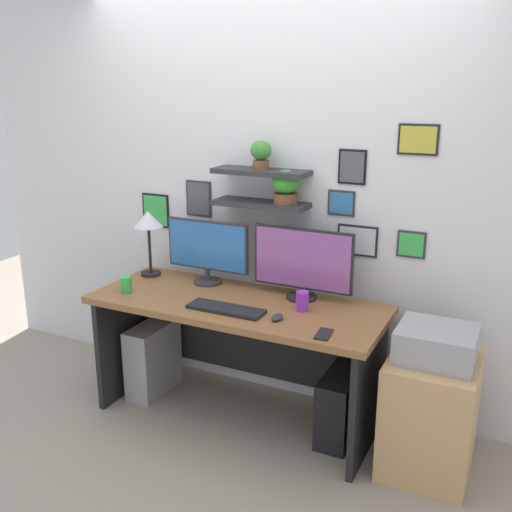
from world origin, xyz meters
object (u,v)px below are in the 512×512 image
at_px(computer_mouse, 277,317).
at_px(computer_tower_right, 340,406).
at_px(monitor_right, 303,262).
at_px(printer, 436,344).
at_px(keyboard, 226,309).
at_px(cell_phone, 324,334).
at_px(desk_lamp, 148,225).
at_px(computer_tower_left, 153,358).
at_px(desk, 241,331).
at_px(monitor_left, 208,249).
at_px(pen_cup, 126,285).
at_px(water_cup, 302,301).
at_px(drawer_cabinet, 430,414).

bearing_deg(computer_mouse, computer_tower_right, 35.25).
distance_m(monitor_right, computer_mouse, 0.42).
bearing_deg(computer_tower_right, computer_mouse, -144.75).
bearing_deg(printer, computer_tower_right, 172.70).
height_order(keyboard, cell_phone, keyboard).
height_order(printer, computer_tower_right, printer).
relative_size(monitor_right, cell_phone, 4.30).
bearing_deg(desk_lamp, computer_tower_left, -57.99).
height_order(desk, monitor_left, monitor_left).
bearing_deg(keyboard, desk, 94.05).
distance_m(pen_cup, water_cup, 1.08).
bearing_deg(pen_cup, computer_tower_left, 82.27).
xyz_separation_m(desk, computer_tower_right, (0.63, 0.01, -0.35)).
bearing_deg(desk, monitor_left, 153.14).
height_order(monitor_left, keyboard, monitor_left).
bearing_deg(cell_phone, drawer_cabinet, 18.54).
bearing_deg(desk_lamp, water_cup, -7.52).
height_order(computer_mouse, water_cup, water_cup).
relative_size(monitor_right, computer_mouse, 6.70).
bearing_deg(monitor_right, computer_mouse, -89.01).
height_order(water_cup, computer_tower_left, water_cup).
xyz_separation_m(pen_cup, computer_tower_left, (0.03, 0.19, -0.57)).
xyz_separation_m(desk, desk_lamp, (-0.73, 0.13, 0.55)).
bearing_deg(pen_cup, drawer_cabinet, 5.00).
height_order(pen_cup, computer_tower_left, pen_cup).
height_order(keyboard, computer_tower_right, keyboard).
xyz_separation_m(desk_lamp, drawer_cabinet, (1.86, -0.18, -0.78)).
bearing_deg(drawer_cabinet, cell_phone, -156.10).
bearing_deg(water_cup, pen_cup, -169.72).
distance_m(monitor_right, printer, 0.88).
relative_size(monitor_left, pen_cup, 5.57).
relative_size(water_cup, computer_tower_left, 0.24).
distance_m(monitor_left, pen_cup, 0.54).
bearing_deg(computer_tower_right, monitor_right, 153.38).
bearing_deg(computer_tower_right, printer, -7.30).
bearing_deg(keyboard, water_cup, 26.60).
bearing_deg(monitor_left, pen_cup, -132.90).
relative_size(desk_lamp, drawer_cabinet, 0.69).
xyz_separation_m(desk, keyboard, (0.02, -0.21, 0.22)).
bearing_deg(monitor_right, monitor_left, -179.98).
height_order(computer_tower_left, computer_tower_right, computer_tower_left).
xyz_separation_m(desk_lamp, cell_phone, (1.35, -0.41, -0.34)).
xyz_separation_m(desk, cell_phone, (0.61, -0.29, 0.21)).
height_order(water_cup, computer_tower_right, water_cup).
relative_size(desk_lamp, computer_tower_left, 0.92).
height_order(desk_lamp, computer_tower_right, desk_lamp).
bearing_deg(monitor_left, computer_tower_left, -150.36).
height_order(computer_mouse, cell_phone, computer_mouse).
xyz_separation_m(keyboard, water_cup, (0.38, 0.19, 0.05)).
bearing_deg(water_cup, desk_lamp, 172.48).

